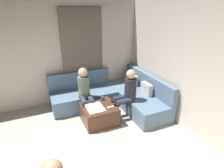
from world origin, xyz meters
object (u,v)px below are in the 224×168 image
person_on_couch_back (127,92)px  person_on_couch_side (85,91)px  coffee_mug (103,98)px  sectional_couch (114,96)px  game_remote (111,107)px  ottoman (99,114)px

person_on_couch_back → person_on_couch_side: same height
coffee_mug → sectional_couch: bearing=127.6°
game_remote → person_on_couch_side: bearing=-146.0°
game_remote → person_on_couch_back: bearing=105.5°
ottoman → person_on_couch_back: 0.82m
coffee_mug → person_on_couch_back: 0.61m
sectional_couch → ottoman: size_ratio=3.36×
coffee_mug → person_on_couch_side: bearing=-118.9°
sectional_couch → person_on_couch_back: person_on_couch_back is taller
ottoman → coffee_mug: (-0.22, 0.18, 0.26)m
person_on_couch_side → ottoman: bearing=113.8°
coffee_mug → person_on_couch_back: person_on_couch_back is taller
sectional_couch → person_on_couch_side: bearing=-79.8°
game_remote → person_on_couch_back: size_ratio=0.12×
coffee_mug → person_on_couch_side: size_ratio=0.08×
ottoman → sectional_couch: bearing=131.9°
sectional_couch → game_remote: 0.87m
ottoman → person_on_couch_side: (-0.42, -0.19, 0.45)m
sectional_couch → coffee_mug: (0.35, -0.45, 0.19)m
ottoman → game_remote: game_remote is taller
ottoman → coffee_mug: 0.38m
coffee_mug → game_remote: 0.40m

